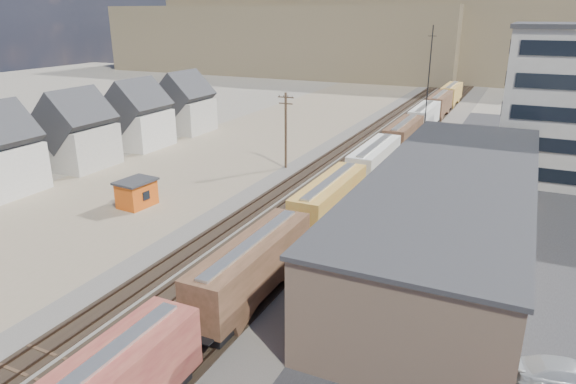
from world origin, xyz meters
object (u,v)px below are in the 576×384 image
at_px(utility_pole_north, 286,129).
at_px(parked_car_blue, 528,172).
at_px(freight_train, 390,146).
at_px(maintenance_shed, 137,193).
at_px(parked_car_silver, 568,377).

xyz_separation_m(utility_pole_north, parked_car_blue, (29.33, 9.19, -4.62)).
distance_m(freight_train, maintenance_shed, 33.46).
distance_m(freight_train, parked_car_blue, 17.35).
xyz_separation_m(freight_train, parked_car_blue, (17.03, 2.52, -2.12)).
height_order(utility_pole_north, parked_car_blue, utility_pole_north).
height_order(maintenance_shed, parked_car_silver, maintenance_shed).
bearing_deg(freight_train, utility_pole_north, -151.53).
height_order(utility_pole_north, parked_car_silver, utility_pole_north).
bearing_deg(parked_car_silver, utility_pole_north, 31.09).
bearing_deg(parked_car_silver, maintenance_shed, 59.00).
bearing_deg(parked_car_blue, freight_train, 169.07).
height_order(utility_pole_north, maintenance_shed, utility_pole_north).
relative_size(freight_train, utility_pole_north, 11.97).
relative_size(utility_pole_north, parked_car_silver, 1.76).
relative_size(utility_pole_north, maintenance_shed, 2.36).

